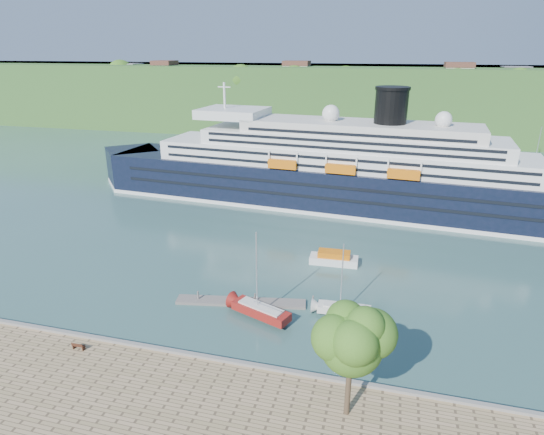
{
  "coord_description": "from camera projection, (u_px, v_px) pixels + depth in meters",
  "views": [
    {
      "loc": [
        15.49,
        -35.02,
        30.22
      ],
      "look_at": [
        -1.61,
        30.0,
        5.06
      ],
      "focal_mm": 30.0,
      "sensor_mm": 36.0,
      "label": 1
    }
  ],
  "objects": [
    {
      "name": "cruise_ship",
      "position": [
        329.0,
        147.0,
        89.39
      ],
      "size": [
        106.76,
        23.45,
        23.78
      ],
      "primitive_type": null,
      "rotation": [
        0.0,
        0.0,
        -0.08
      ],
      "color": "black",
      "rests_on": "ground"
    },
    {
      "name": "sailboat_red",
      "position": [
        261.0,
        280.0,
        52.14
      ],
      "size": [
        8.41,
        5.0,
        10.51
      ],
      "primitive_type": null,
      "rotation": [
        0.0,
        0.0,
        -0.36
      ],
      "color": "maroon",
      "rests_on": "ground"
    },
    {
      "name": "park_bench",
      "position": [
        79.0,
        345.0,
        46.81
      ],
      "size": [
        1.4,
        0.6,
        0.89
      ],
      "primitive_type": null,
      "rotation": [
        0.0,
        0.0,
        -0.02
      ],
      "color": "#4D2616",
      "rests_on": "promenade"
    },
    {
      "name": "sailboat_white_far",
      "position": [
        346.0,
        283.0,
        53.02
      ],
      "size": [
        7.01,
        2.17,
        8.97
      ],
      "primitive_type": null,
      "rotation": [
        0.0,
        0.0,
        0.03
      ],
      "color": "silver",
      "rests_on": "ground"
    },
    {
      "name": "floating_pontoon",
      "position": [
        241.0,
        302.0,
        57.26
      ],
      "size": [
        16.42,
        4.88,
        0.36
      ],
      "primitive_type": null,
      "rotation": [
        0.0,
        0.0,
        0.18
      ],
      "color": "slate",
      "rests_on": "ground"
    },
    {
      "name": "far_hillside",
      "position": [
        353.0,
        99.0,
        173.14
      ],
      "size": [
        400.0,
        50.0,
        24.0
      ],
      "primitive_type": "cube",
      "color": "#325F26",
      "rests_on": "ground"
    },
    {
      "name": "promenade_tree",
      "position": [
        350.0,
        358.0,
        36.76
      ],
      "size": [
        6.88,
        6.88,
        11.39
      ],
      "primitive_type": null,
      "color": "#2F5917",
      "rests_on": "promenade"
    },
    {
      "name": "tender_launch",
      "position": [
        334.0,
        258.0,
        67.49
      ],
      "size": [
        7.26,
        2.72,
        1.98
      ],
      "primitive_type": null,
      "rotation": [
        0.0,
        0.0,
        0.04
      ],
      "color": "orange",
      "rests_on": "ground"
    },
    {
      "name": "ground",
      "position": [
        212.0,
        366.0,
        46.01
      ],
      "size": [
        400.0,
        400.0,
        0.0
      ],
      "primitive_type": "plane",
      "color": "#2C4F4D",
      "rests_on": "ground"
    },
    {
      "name": "quay_coping",
      "position": [
        211.0,
        358.0,
        45.42
      ],
      "size": [
        220.0,
        0.5,
        0.3
      ],
      "primitive_type": "cube",
      "color": "slate",
      "rests_on": "promenade"
    }
  ]
}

